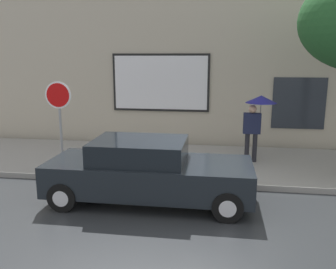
{
  "coord_description": "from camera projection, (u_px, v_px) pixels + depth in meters",
  "views": [
    {
      "loc": [
        0.33,
        -7.74,
        3.29
      ],
      "look_at": [
        -1.1,
        1.8,
        1.2
      ],
      "focal_mm": 38.39,
      "sensor_mm": 36.0,
      "label": 1
    }
  ],
  "objects": [
    {
      "name": "sidewalk",
      "position": [
        209.0,
        163.0,
        11.11
      ],
      "size": [
        20.0,
        4.0,
        0.15
      ],
      "primitive_type": "cube",
      "color": "gray",
      "rests_on": "ground"
    },
    {
      "name": "parked_car",
      "position": [
        148.0,
        172.0,
        8.23
      ],
      "size": [
        4.63,
        1.87,
        1.46
      ],
      "color": "black",
      "rests_on": "ground"
    },
    {
      "name": "pedestrian_with_umbrella",
      "position": [
        257.0,
        111.0,
        10.66
      ],
      "size": [
        0.95,
        0.92,
        2.03
      ],
      "color": "black",
      "rests_on": "sidewalk"
    },
    {
      "name": "stop_sign",
      "position": [
        59.0,
        108.0,
        10.04
      ],
      "size": [
        0.76,
        0.1,
        2.48
      ],
      "color": "gray",
      "rests_on": "sidewalk"
    },
    {
      "name": "building_facade",
      "position": [
        213.0,
        51.0,
        12.8
      ],
      "size": [
        20.0,
        0.67,
        7.0
      ],
      "color": "#B2A893",
      "rests_on": "ground"
    },
    {
      "name": "ground_plane",
      "position": [
        204.0,
        204.0,
        8.23
      ],
      "size": [
        60.0,
        60.0,
        0.0
      ],
      "primitive_type": "plane",
      "color": "#282B2D"
    },
    {
      "name": "fire_hydrant",
      "position": [
        166.0,
        155.0,
        10.39
      ],
      "size": [
        0.3,
        0.44,
        0.73
      ],
      "color": "yellow",
      "rests_on": "sidewalk"
    }
  ]
}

